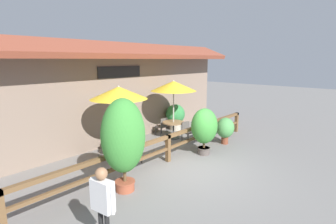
{
  "coord_description": "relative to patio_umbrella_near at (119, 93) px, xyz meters",
  "views": [
    {
      "loc": [
        -6.52,
        -4.62,
        3.5
      ],
      "look_at": [
        0.65,
        1.61,
        1.59
      ],
      "focal_mm": 28.0,
      "sensor_mm": 36.0,
      "label": 1
    }
  ],
  "objects": [
    {
      "name": "dining_table_middle",
      "position": [
        3.09,
        0.1,
        -1.76
      ],
      "size": [
        0.98,
        0.98,
        0.75
      ],
      "color": "olive",
      "rests_on": "ground"
    },
    {
      "name": "dining_table_near",
      "position": [
        0.0,
        0.0,
        -1.76
      ],
      "size": [
        0.98,
        0.98,
        0.75
      ],
      "color": "olive",
      "rests_on": "ground"
    },
    {
      "name": "pedestrian",
      "position": [
        -3.2,
        -3.49,
        -1.31
      ],
      "size": [
        0.25,
        0.57,
        1.64
      ],
      "rotation": [
        0.0,
        0.0,
        -1.45
      ],
      "color": "black",
      "rests_on": "ground"
    },
    {
      "name": "building_facade",
      "position": [
        0.85,
        1.53,
        -0.2
      ],
      "size": [
        14.28,
        1.49,
        4.23
      ],
      "color": "gray",
      "rests_on": "ground"
    },
    {
      "name": "potted_plant_tall_tropical",
      "position": [
        4.29,
        0.98,
        -1.64
      ],
      "size": [
        1.01,
        0.91,
        1.3
      ],
      "color": "#B7AD99",
      "rests_on": "ground"
    },
    {
      "name": "chair_near_wallside",
      "position": [
        0.07,
        0.7,
        -1.9
      ],
      "size": [
        0.43,
        0.43,
        0.83
      ],
      "rotation": [
        0.0,
        0.0,
        3.12
      ],
      "color": "#514C47",
      "rests_on": "ground"
    },
    {
      "name": "patio_umbrella_middle",
      "position": [
        3.09,
        0.1,
        0.0
      ],
      "size": [
        2.0,
        2.0,
        2.62
      ],
      "color": "#B7B2A8",
      "rests_on": "ground"
    },
    {
      "name": "chair_middle_wallside",
      "position": [
        3.11,
        0.81,
        -1.9
      ],
      "size": [
        0.47,
        0.47,
        0.83
      ],
      "rotation": [
        0.0,
        0.0,
        3.03
      ],
      "color": "#514C47",
      "rests_on": "ground"
    },
    {
      "name": "potted_plant_entrance_palm",
      "position": [
        -1.48,
        -1.99,
        -0.87
      ],
      "size": [
        1.21,
        1.09,
        2.54
      ],
      "color": "#9E4C33",
      "rests_on": "ground"
    },
    {
      "name": "patio_umbrella_near",
      "position": [
        0.0,
        0.0,
        0.0
      ],
      "size": [
        2.0,
        2.0,
        2.62
      ],
      "color": "#B7B2A8",
      "rests_on": "ground"
    },
    {
      "name": "potted_plant_small_flowering",
      "position": [
        2.27,
        -2.06,
        -1.32
      ],
      "size": [
        1.05,
        0.94,
        1.75
      ],
      "color": "#564C47",
      "rests_on": "ground"
    },
    {
      "name": "chair_near_streetside",
      "position": [
        -0.08,
        -0.7,
        -1.9
      ],
      "size": [
        0.5,
        0.5,
        0.83
      ],
      "rotation": [
        0.0,
        0.0,
        0.21
      ],
      "color": "#514C47",
      "rests_on": "ground"
    },
    {
      "name": "patio_railing",
      "position": [
        0.85,
        -1.52,
        -1.67
      ],
      "size": [
        10.4,
        0.14,
        0.95
      ],
      "color": "brown",
      "rests_on": "ground"
    },
    {
      "name": "ground_plane",
      "position": [
        0.85,
        -2.57,
        -2.36
      ],
      "size": [
        60.0,
        60.0,
        0.0
      ],
      "primitive_type": "plane",
      "color": "slate"
    },
    {
      "name": "potted_plant_corner_fern",
      "position": [
        3.9,
        -2.04,
        -1.7
      ],
      "size": [
        0.81,
        0.73,
        1.12
      ],
      "color": "brown",
      "rests_on": "ground"
    },
    {
      "name": "chair_middle_streetside",
      "position": [
        3.18,
        -0.6,
        -1.9
      ],
      "size": [
        0.51,
        0.51,
        0.83
      ],
      "rotation": [
        0.0,
        0.0,
        -0.25
      ],
      "color": "#514C47",
      "rests_on": "ground"
    }
  ]
}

